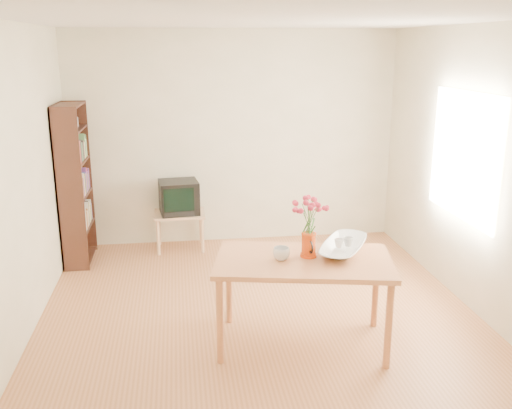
{
  "coord_description": "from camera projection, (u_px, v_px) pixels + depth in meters",
  "views": [
    {
      "loc": [
        -0.69,
        -4.67,
        2.41
      ],
      "look_at": [
        0.0,
        0.3,
        1.0
      ],
      "focal_mm": 40.0,
      "sensor_mm": 36.0,
      "label": 1
    }
  ],
  "objects": [
    {
      "name": "tv_stand",
      "position": [
        180.0,
        218.0,
        6.88
      ],
      "size": [
        0.6,
        0.45,
        0.46
      ],
      "color": "tan",
      "rests_on": "ground"
    },
    {
      "name": "bowl",
      "position": [
        344.0,
        226.0,
        4.69
      ],
      "size": [
        0.65,
        0.65,
        0.44
      ],
      "primitive_type": "imported",
      "rotation": [
        0.0,
        0.0,
        -0.53
      ],
      "color": "white",
      "rests_on": "table"
    },
    {
      "name": "television",
      "position": [
        179.0,
        196.0,
        6.82
      ],
      "size": [
        0.49,
        0.47,
        0.39
      ],
      "rotation": [
        0.0,
        0.0,
        0.12
      ],
      "color": "black",
      "rests_on": "tv_stand"
    },
    {
      "name": "table",
      "position": [
        303.0,
        268.0,
        4.6
      ],
      "size": [
        1.54,
        1.07,
        0.75
      ],
      "rotation": [
        0.0,
        0.0,
        -0.2
      ],
      "color": "#B4693D",
      "rests_on": "ground"
    },
    {
      "name": "teacup_a",
      "position": [
        339.0,
        231.0,
        4.7
      ],
      "size": [
        0.09,
        0.09,
        0.06
      ],
      "primitive_type": "imported",
      "rotation": [
        0.0,
        0.0,
        0.46
      ],
      "color": "white",
      "rests_on": "bowl"
    },
    {
      "name": "pitcher",
      "position": [
        309.0,
        246.0,
        4.61
      ],
      "size": [
        0.13,
        0.21,
        0.2
      ],
      "rotation": [
        0.0,
        0.0,
        0.02
      ],
      "color": "#D7420C",
      "rests_on": "table"
    },
    {
      "name": "room",
      "position": [
        264.0,
        180.0,
        4.86
      ],
      "size": [
        4.5,
        4.5,
        4.5
      ],
      "color": "#9F6038",
      "rests_on": "ground"
    },
    {
      "name": "flowers",
      "position": [
        309.0,
        215.0,
        4.54
      ],
      "size": [
        0.23,
        0.23,
        0.32
      ],
      "primitive_type": null,
      "color": "#EF3859",
      "rests_on": "pitcher"
    },
    {
      "name": "bookshelf",
      "position": [
        76.0,
        190.0,
        6.4
      ],
      "size": [
        0.28,
        0.7,
        1.8
      ],
      "color": "black",
      "rests_on": "ground"
    },
    {
      "name": "teacup_b",
      "position": [
        349.0,
        230.0,
        4.73
      ],
      "size": [
        0.08,
        0.08,
        0.07
      ],
      "primitive_type": "imported",
      "rotation": [
        0.0,
        0.0,
        1.4
      ],
      "color": "white",
      "rests_on": "bowl"
    },
    {
      "name": "mug",
      "position": [
        281.0,
        254.0,
        4.55
      ],
      "size": [
        0.15,
        0.15,
        0.1
      ],
      "primitive_type": "imported",
      "rotation": [
        0.0,
        0.0,
        3.28
      ],
      "color": "white",
      "rests_on": "table"
    }
  ]
}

